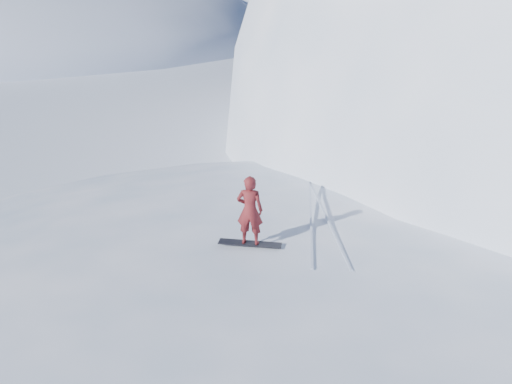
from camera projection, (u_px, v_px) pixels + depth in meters
near_ridge at (399, 356)px, 14.67m from camera, size 36.00×28.00×4.80m
far_ridge_c at (163, 10)px, 118.67m from camera, size 140.00×90.00×36.00m
wind_bumps at (337, 372)px, 14.10m from camera, size 16.00×14.40×1.00m
snowboard at (250, 243)px, 15.26m from camera, size 1.70×0.32×0.03m
snowboarder at (250, 210)px, 14.89m from camera, size 0.70×0.46×1.91m
board_tracks at (319, 218)px, 16.72m from camera, size 1.53×5.98×0.04m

